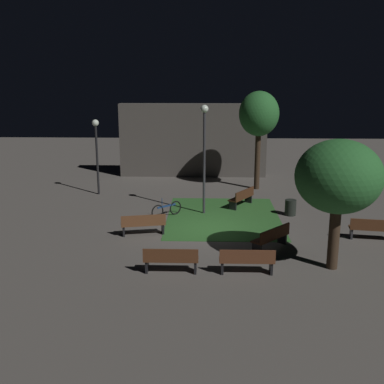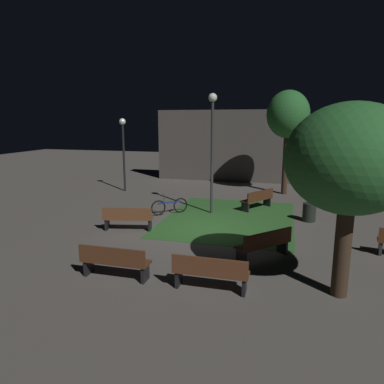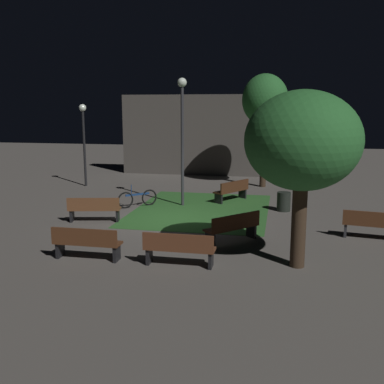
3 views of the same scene
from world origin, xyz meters
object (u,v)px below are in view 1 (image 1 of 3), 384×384
Objects in this scene: bench_corner at (373,228)px; tree_left_canopy at (339,177)px; bench_by_lamp at (247,260)px; lamp_post_path_center at (96,143)px; bench_front_right at (171,259)px; trash_bin at (290,208)px; bench_near_trees at (242,197)px; bicycle at (167,209)px; bench_back_row at (272,237)px; tree_back_right at (259,115)px; bench_path_side at (143,224)px; lamp_post_near_wall at (204,142)px.

bench_corner is 4.53m from tree_left_canopy.
lamp_post_path_center is (-7.26, 10.42, 2.33)m from bench_by_lamp.
tree_left_canopy is (5.40, 0.59, 2.65)m from bench_front_right.
tree_left_canopy is 5.93× the size of trash_bin.
trash_bin is at bearing 53.08° from bench_front_right.
bicycle is (-3.60, -1.84, -0.14)m from bench_near_trees.
bench_near_trees is 1.08× the size of bench_back_row.
trash_bin is at bearing 128.85° from bench_corner.
tree_back_right is at bearing 82.63° from bench_by_lamp.
trash_bin is at bearing 4.22° from bicycle.
bench_near_trees and bench_path_side have the same top height.
trash_bin is (4.03, -0.20, -3.02)m from lamp_post_near_wall.
bench_corner is (7.73, 3.43, 0.00)m from bench_front_right.
bench_corner is (5.24, 3.43, 0.00)m from bench_by_lamp.
lamp_post_near_wall is at bearing 152.38° from bench_corner.
bench_back_row is 0.32× the size of lamp_post_near_wall.
lamp_post_near_wall is 3.55m from bicycle.
tree_left_canopy is at bearing -86.88° from trash_bin.
bench_by_lamp is at bearing -116.08° from bench_back_row.
bench_front_right is 2.48m from bench_by_lamp.
lamp_post_path_center reaches higher than bench_back_row.
bench_path_side is 1.43× the size of bicycle.
bench_corner is 0.37× the size of lamp_post_near_wall.
tree_back_right is at bearing 50.19° from bicycle.
bench_by_lamp is at bearing -146.80° from bench_corner.
bench_back_row is (0.68, -5.87, 0.00)m from bench_near_trees.
bench_path_side is at bearing -155.07° from trash_bin.
lamp_post_path_center is 0.81× the size of lamp_post_near_wall.
tree_back_right is at bearing 59.20° from lamp_post_near_wall.
bicycle is (-1.71, -0.62, -3.05)m from lamp_post_near_wall.
bench_back_row is at bearing -43.31° from bicycle.
bench_near_trees is at bearing 45.58° from bench_path_side.
lamp_post_path_center is at bearing 114.63° from bench_front_right.
lamp_post_path_center is at bearing 134.91° from bicycle.
bench_front_right is 7.59m from lamp_post_near_wall.
bench_front_right is 0.97× the size of bench_corner.
bench_path_side is 7.95m from tree_left_canopy.
bicycle is (-0.68, 6.31, -0.14)m from bench_front_right.
bench_by_lamp is at bearing -168.53° from tree_left_canopy.
lamp_post_path_center is at bearing 135.99° from tree_left_canopy.
bench_corner is at bearing 15.59° from bench_back_row.
lamp_post_path_center is 3.14× the size of bicycle.
trash_bin is at bearing 71.81° from bench_back_row.
tree_left_canopy is (2.92, 0.59, 2.65)m from bench_by_lamp.
tree_left_canopy is 6.75m from trash_bin.
tree_left_canopy is at bearing -43.14° from bench_back_row.
bench_near_trees is 0.95× the size of bench_path_side.
lamp_post_near_wall is at bearing 81.55° from bench_front_right.
bench_by_lamp is at bearing -78.18° from lamp_post_near_wall.
bench_back_row is 3.62m from tree_left_canopy.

